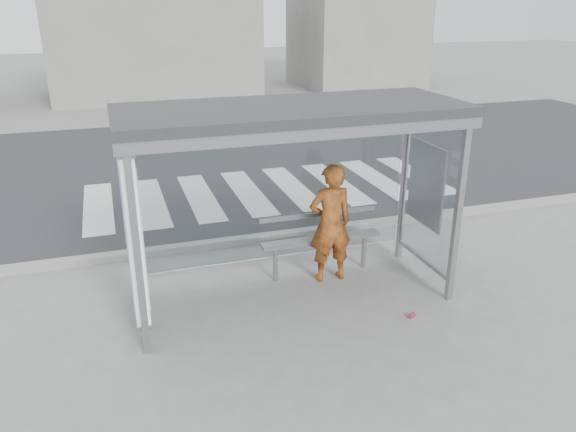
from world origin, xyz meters
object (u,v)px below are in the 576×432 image
object	(u,v)px
bus_shelter	(263,158)
bench	(321,239)
person	(330,223)
soda_can	(412,315)

from	to	relation	value
bus_shelter	bench	bearing A→B (deg)	26.88
bus_shelter	person	size ratio (longest dim) A/B	2.45
person	soda_can	xyz separation A→B (m)	(0.61, -1.33, -0.84)
bench	soda_can	world-z (taller)	bench
bus_shelter	bench	xyz separation A→B (m)	(0.99, 0.50, -1.44)
soda_can	person	bearing A→B (deg)	114.77
person	bench	bearing A→B (deg)	-75.52
bus_shelter	bench	distance (m)	1.81
person	bench	world-z (taller)	person
bench	soda_can	size ratio (longest dim) A/B	16.65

